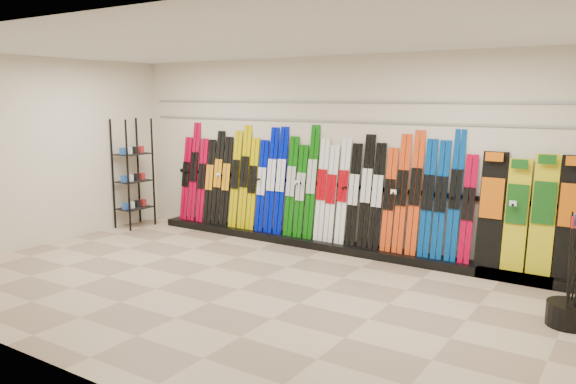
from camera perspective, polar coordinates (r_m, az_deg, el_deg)
The scene contains 12 objects.
floor at distance 7.14m, azimuth -5.03°, elevation -9.81°, with size 8.00×8.00×0.00m, color gray.
back_wall at distance 8.88m, azimuth 4.82°, elevation 3.95°, with size 8.00×8.00×0.00m, color beige.
left_wall at distance 9.77m, azimuth -24.03°, elevation 3.67°, with size 5.00×5.00×0.00m, color beige.
ceiling at distance 6.77m, azimuth -5.42°, elevation 14.91°, with size 8.00×8.00×0.00m, color silver.
ski_rack_base at distance 8.84m, azimuth 5.30°, elevation -5.57°, with size 8.00×0.40×0.12m, color black.
skis at distance 9.04m, azimuth 1.90°, elevation 0.51°, with size 5.37×0.29×1.82m.
snowboards at distance 7.87m, azimuth 24.42°, elevation -2.23°, with size 1.60×0.24×1.54m.
accessory_rack at distance 10.65m, azimuth -15.45°, elevation 1.84°, with size 0.40×0.60×1.99m, color black.
pole_bin at distance 6.69m, azimuth 26.59°, elevation -11.04°, with size 0.45×0.45×0.25m, color black.
ski_poles at distance 6.53m, azimuth 27.24°, elevation -7.13°, with size 0.25×0.45×1.18m.
slatwall_rail_0 at distance 8.83m, azimuth 4.81°, elevation 7.17°, with size 7.60×0.02×0.03m, color gray.
slatwall_rail_1 at distance 8.82m, azimuth 4.83°, elevation 9.12°, with size 7.60×0.02×0.03m, color gray.
Camera 1 is at (4.17, -5.29, 2.37)m, focal length 35.00 mm.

